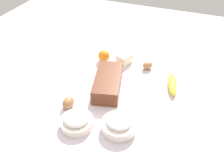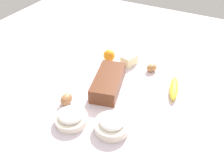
% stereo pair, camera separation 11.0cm
% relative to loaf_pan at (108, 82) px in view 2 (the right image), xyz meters
% --- Properties ---
extents(ground_plane, '(2.40, 2.40, 0.02)m').
position_rel_loaf_pan_xyz_m(ground_plane, '(0.01, 0.02, -0.05)').
color(ground_plane, silver).
extents(loaf_pan, '(0.30, 0.19, 0.08)m').
position_rel_loaf_pan_xyz_m(loaf_pan, '(0.00, 0.00, 0.00)').
color(loaf_pan, brown).
rests_on(loaf_pan, ground_plane).
extents(flour_bowl, '(0.15, 0.15, 0.07)m').
position_rel_loaf_pan_xyz_m(flour_bowl, '(0.29, -0.03, -0.01)').
color(flour_bowl, silver).
rests_on(flour_bowl, ground_plane).
extents(sugar_bowl, '(0.15, 0.15, 0.07)m').
position_rel_loaf_pan_xyz_m(sugar_bowl, '(0.24, 0.15, -0.01)').
color(sugar_bowl, silver).
rests_on(sugar_bowl, ground_plane).
extents(banana, '(0.20, 0.09, 0.04)m').
position_rel_loaf_pan_xyz_m(banana, '(-0.14, 0.31, -0.02)').
color(banana, yellow).
rests_on(banana, ground_plane).
extents(orange_fruit, '(0.07, 0.07, 0.07)m').
position_rel_loaf_pan_xyz_m(orange_fruit, '(-0.24, -0.12, -0.01)').
color(orange_fruit, orange).
rests_on(orange_fruit, ground_plane).
extents(butter_block, '(0.11, 0.09, 0.06)m').
position_rel_loaf_pan_xyz_m(butter_block, '(-0.26, 0.00, -0.01)').
color(butter_block, '#F4EDB2').
rests_on(butter_block, ground_plane).
extents(egg_near_butter, '(0.07, 0.06, 0.05)m').
position_rel_loaf_pan_xyz_m(egg_near_butter, '(0.20, -0.13, -0.02)').
color(egg_near_butter, '#A16C41').
rests_on(egg_near_butter, ground_plane).
extents(egg_beside_bowl, '(0.08, 0.08, 0.05)m').
position_rel_loaf_pan_xyz_m(egg_beside_bowl, '(-0.25, 0.15, -0.02)').
color(egg_beside_bowl, '#B77B4B').
rests_on(egg_beside_bowl, ground_plane).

